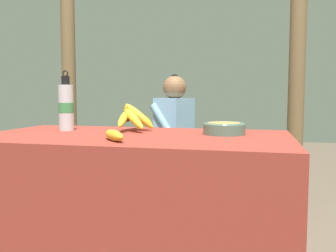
{
  "coord_description": "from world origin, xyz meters",
  "views": [
    {
      "loc": [
        0.55,
        -1.57,
        0.93
      ],
      "look_at": [
        0.16,
        0.05,
        0.79
      ],
      "focal_mm": 38.0,
      "sensor_mm": 36.0,
      "label": 1
    }
  ],
  "objects_px": {
    "water_bottle": "(66,106)",
    "wooden_bench": "(164,162)",
    "banana_bunch_ripe": "(133,117)",
    "seated_vendor": "(169,131)",
    "serving_bowl": "(224,128)",
    "banana_bunch_green": "(112,143)",
    "loose_banana_front": "(113,135)",
    "support_post_near": "(69,72)",
    "support_post_far": "(297,68)"
  },
  "relations": [
    {
      "from": "loose_banana_front",
      "to": "banana_bunch_green",
      "type": "distance_m",
      "value": 1.62
    },
    {
      "from": "support_post_near",
      "to": "loose_banana_front",
      "type": "bearing_deg",
      "value": -56.42
    },
    {
      "from": "banana_bunch_green",
      "to": "seated_vendor",
      "type": "bearing_deg",
      "value": -3.04
    },
    {
      "from": "seated_vendor",
      "to": "banana_bunch_green",
      "type": "xyz_separation_m",
      "value": [
        -0.51,
        0.03,
        -0.12
      ]
    },
    {
      "from": "water_bottle",
      "to": "wooden_bench",
      "type": "distance_m",
      "value": 1.25
    },
    {
      "from": "wooden_bench",
      "to": "support_post_far",
      "type": "bearing_deg",
      "value": 19.83
    },
    {
      "from": "serving_bowl",
      "to": "support_post_near",
      "type": "height_order",
      "value": "support_post_near"
    },
    {
      "from": "banana_bunch_ripe",
      "to": "water_bottle",
      "type": "distance_m",
      "value": 0.36
    },
    {
      "from": "wooden_bench",
      "to": "support_post_near",
      "type": "relative_size",
      "value": 0.78
    },
    {
      "from": "serving_bowl",
      "to": "support_post_near",
      "type": "relative_size",
      "value": 0.08
    },
    {
      "from": "banana_bunch_ripe",
      "to": "loose_banana_front",
      "type": "distance_m",
      "value": 0.42
    },
    {
      "from": "loose_banana_front",
      "to": "wooden_bench",
      "type": "height_order",
      "value": "loose_banana_front"
    },
    {
      "from": "seated_vendor",
      "to": "support_post_near",
      "type": "distance_m",
      "value": 1.29
    },
    {
      "from": "support_post_far",
      "to": "serving_bowl",
      "type": "bearing_deg",
      "value": -107.6
    },
    {
      "from": "loose_banana_front",
      "to": "banana_bunch_ripe",
      "type": "bearing_deg",
      "value": 98.16
    },
    {
      "from": "water_bottle",
      "to": "support_post_near",
      "type": "bearing_deg",
      "value": 118.65
    },
    {
      "from": "seated_vendor",
      "to": "support_post_far",
      "type": "xyz_separation_m",
      "value": [
        1.01,
        0.4,
        0.52
      ]
    },
    {
      "from": "serving_bowl",
      "to": "wooden_bench",
      "type": "xyz_separation_m",
      "value": [
        -0.58,
        1.12,
        -0.4
      ]
    },
    {
      "from": "banana_bunch_ripe",
      "to": "seated_vendor",
      "type": "relative_size",
      "value": 0.32
    },
    {
      "from": "seated_vendor",
      "to": "support_post_near",
      "type": "xyz_separation_m",
      "value": [
        -1.11,
        0.4,
        0.52
      ]
    },
    {
      "from": "water_bottle",
      "to": "support_post_far",
      "type": "xyz_separation_m",
      "value": [
        1.3,
        1.51,
        0.29
      ]
    },
    {
      "from": "serving_bowl",
      "to": "seated_vendor",
      "type": "relative_size",
      "value": 0.18
    },
    {
      "from": "water_bottle",
      "to": "loose_banana_front",
      "type": "relative_size",
      "value": 1.78
    },
    {
      "from": "water_bottle",
      "to": "support_post_far",
      "type": "relative_size",
      "value": 0.13
    },
    {
      "from": "wooden_bench",
      "to": "seated_vendor",
      "type": "bearing_deg",
      "value": -20.63
    },
    {
      "from": "wooden_bench",
      "to": "seated_vendor",
      "type": "height_order",
      "value": "seated_vendor"
    },
    {
      "from": "serving_bowl",
      "to": "seated_vendor",
      "type": "height_order",
      "value": "seated_vendor"
    },
    {
      "from": "seated_vendor",
      "to": "banana_bunch_green",
      "type": "distance_m",
      "value": 0.53
    },
    {
      "from": "wooden_bench",
      "to": "serving_bowl",
      "type": "bearing_deg",
      "value": -62.42
    },
    {
      "from": "banana_bunch_ripe",
      "to": "serving_bowl",
      "type": "distance_m",
      "value": 0.48
    },
    {
      "from": "banana_bunch_ripe",
      "to": "serving_bowl",
      "type": "relative_size",
      "value": 1.77
    },
    {
      "from": "serving_bowl",
      "to": "banana_bunch_green",
      "type": "bearing_deg",
      "value": 132.9
    },
    {
      "from": "seated_vendor",
      "to": "loose_banana_front",
      "type": "bearing_deg",
      "value": 109.42
    },
    {
      "from": "loose_banana_front",
      "to": "seated_vendor",
      "type": "xyz_separation_m",
      "value": [
        -0.12,
        1.45,
        -0.13
      ]
    },
    {
      "from": "serving_bowl",
      "to": "support_post_far",
      "type": "xyz_separation_m",
      "value": [
        0.48,
        1.5,
        0.38
      ]
    },
    {
      "from": "water_bottle",
      "to": "seated_vendor",
      "type": "height_order",
      "value": "seated_vendor"
    },
    {
      "from": "banana_bunch_ripe",
      "to": "support_post_far",
      "type": "relative_size",
      "value": 0.15
    },
    {
      "from": "banana_bunch_green",
      "to": "support_post_far",
      "type": "xyz_separation_m",
      "value": [
        1.52,
        0.37,
        0.64
      ]
    },
    {
      "from": "banana_bunch_ripe",
      "to": "serving_bowl",
      "type": "bearing_deg",
      "value": -7.98
    },
    {
      "from": "water_bottle",
      "to": "loose_banana_front",
      "type": "height_order",
      "value": "water_bottle"
    },
    {
      "from": "serving_bowl",
      "to": "wooden_bench",
      "type": "height_order",
      "value": "serving_bowl"
    },
    {
      "from": "banana_bunch_ripe",
      "to": "support_post_far",
      "type": "height_order",
      "value": "support_post_far"
    },
    {
      "from": "seated_vendor",
      "to": "banana_bunch_green",
      "type": "bearing_deg",
      "value": 11.79
    },
    {
      "from": "water_bottle",
      "to": "seated_vendor",
      "type": "relative_size",
      "value": 0.28
    },
    {
      "from": "banana_bunch_ripe",
      "to": "water_bottle",
      "type": "bearing_deg",
      "value": -168.16
    },
    {
      "from": "banana_bunch_ripe",
      "to": "water_bottle",
      "type": "xyz_separation_m",
      "value": [
        -0.35,
        -0.07,
        0.05
      ]
    },
    {
      "from": "support_post_near",
      "to": "seated_vendor",
      "type": "bearing_deg",
      "value": -19.87
    },
    {
      "from": "seated_vendor",
      "to": "banana_bunch_ripe",
      "type": "bearing_deg",
      "value": 107.97
    },
    {
      "from": "seated_vendor",
      "to": "support_post_far",
      "type": "height_order",
      "value": "support_post_far"
    },
    {
      "from": "loose_banana_front",
      "to": "seated_vendor",
      "type": "distance_m",
      "value": 1.46
    }
  ]
}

